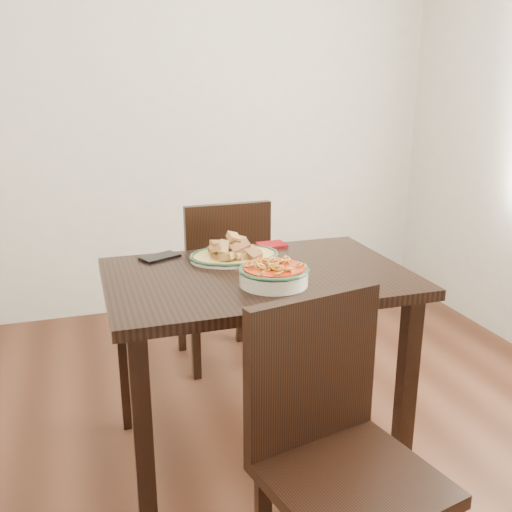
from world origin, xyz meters
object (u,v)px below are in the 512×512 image
object	(u,v)px
chair_near	(334,442)
noodle_bowl	(274,273)
dining_table	(258,299)
smartphone	(160,257)
chair_far	(223,276)
fish_plate	(234,248)

from	to	relation	value
chair_near	noodle_bowl	world-z (taller)	chair_near
dining_table	smartphone	world-z (taller)	smartphone
noodle_bowl	chair_near	bearing A→B (deg)	-93.08
dining_table	chair_near	world-z (taller)	chair_near
chair_near	dining_table	bearing A→B (deg)	76.43
chair_far	noodle_bowl	xyz separation A→B (m)	(-0.03, -0.86, 0.29)
chair_near	smartphone	xyz separation A→B (m)	(-0.30, 1.02, 0.26)
fish_plate	smartphone	bearing A→B (deg)	161.05
chair_near	fish_plate	bearing A→B (deg)	78.88
chair_far	smartphone	bearing A→B (deg)	46.89
noodle_bowl	smartphone	world-z (taller)	noodle_bowl
noodle_bowl	smartphone	size ratio (longest dim) A/B	1.64
dining_table	smartphone	bearing A→B (deg)	137.30
fish_plate	smartphone	size ratio (longest dim) A/B	2.34
dining_table	chair_near	size ratio (longest dim) A/B	1.26
chair_far	chair_near	xyz separation A→B (m)	(-0.06, -1.44, 0.00)
chair_far	smartphone	distance (m)	0.61
chair_far	smartphone	xyz separation A→B (m)	(-0.37, -0.42, 0.26)
dining_table	noodle_bowl	xyz separation A→B (m)	(0.01, -0.14, 0.15)
chair_far	fish_plate	world-z (taller)	chair_far
noodle_bowl	smartphone	bearing A→B (deg)	127.67
dining_table	fish_plate	size ratio (longest dim) A/B	3.11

